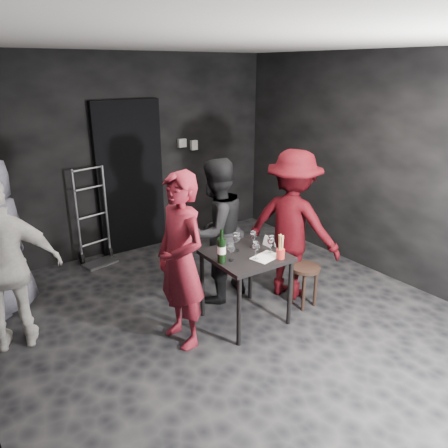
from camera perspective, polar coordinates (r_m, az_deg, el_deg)
floor at (r=4.63m, az=1.17°, el=-12.78°), size 4.50×5.00×0.02m
ceiling at (r=3.91m, az=1.46°, el=22.79°), size 4.50×5.00×0.02m
wall_back at (r=6.21m, az=-12.61°, el=8.71°), size 4.50×0.04×2.70m
wall_right at (r=5.66m, az=20.17°, el=6.92°), size 0.04×5.00×2.70m
doorway at (r=6.22m, az=-12.19°, el=5.92°), size 0.95×0.10×2.10m
wallbox_upper at (r=6.51m, az=-5.50°, el=10.49°), size 0.12×0.06×0.12m
wallbox_lower at (r=6.62m, az=-3.96°, el=10.24°), size 0.10×0.06×0.14m
hand_truck at (r=6.11m, az=-16.30°, el=-2.80°), size 0.43×0.36×1.30m
tasting_table at (r=4.39m, az=2.86°, el=-5.08°), size 0.72×0.72×0.75m
stool at (r=4.86m, az=10.49°, el=-6.52°), size 0.33×0.33×0.47m
server_red at (r=3.96m, az=-5.71°, el=-3.62°), size 0.49×0.71×1.85m
woman_black at (r=4.75m, az=-1.09°, el=-0.31°), size 0.91×0.61×1.72m
man_maroon at (r=4.86m, az=9.00°, el=0.97°), size 1.01×1.35×1.89m
bystander_cream at (r=4.36m, az=-26.70°, el=-4.34°), size 1.11×0.75×1.74m
tasting_mat at (r=4.29m, az=5.48°, el=-4.30°), size 0.32×0.24×0.00m
wine_glass_a at (r=4.15m, az=0.93°, el=-3.56°), size 0.08×0.08×0.20m
wine_glass_b at (r=4.28m, az=-0.12°, el=-2.86°), size 0.07×0.07×0.19m
wine_glass_c at (r=4.38m, az=1.65°, el=-2.22°), size 0.09×0.09×0.21m
wine_glass_d at (r=4.20m, az=4.18°, el=-3.34°), size 0.09×0.09×0.20m
wine_glass_e at (r=4.35m, az=6.16°, el=-2.54°), size 0.09×0.09×0.20m
wine_glass_f at (r=4.46m, az=3.83°, el=-1.93°), size 0.09×0.09×0.20m
wine_bottle at (r=4.11m, az=-0.31°, el=-3.40°), size 0.08×0.08×0.33m
breadstick_cup at (r=4.23m, az=7.42°, el=-2.99°), size 0.08×0.08×0.26m
reserved_card at (r=4.52m, az=5.77°, el=-2.31°), size 0.08×0.13×0.10m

